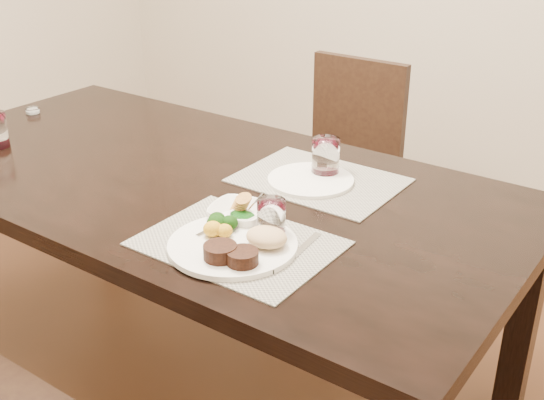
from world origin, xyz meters
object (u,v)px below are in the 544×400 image
Objects in this scene: dinner_plate at (236,244)px; wine_glass_near at (271,220)px; steak_knife at (287,258)px; far_plate at (311,180)px; chair_far at (343,158)px; cracker_bowl at (238,212)px.

dinner_plate is 3.22× the size of wine_glass_near.
far_plate is at bearing 109.57° from steak_knife.
chair_far reaches higher than cracker_bowl.
steak_knife is at bearing -66.21° from chair_far.
chair_far is 1.31m from dinner_plate.
chair_far is at bearing 114.99° from dinner_plate.
dinner_plate is at bearing -80.41° from far_plate.
dinner_plate is 0.17m from cracker_bowl.
cracker_bowl is 0.67× the size of far_plate.
steak_knife is at bearing 21.73° from dinner_plate.
wine_glass_near is (0.03, 0.11, 0.03)m from dinner_plate.
wine_glass_near reaches higher than far_plate.
cracker_bowl reaches higher than dinner_plate.
chair_far is 9.32× the size of wine_glass_near.
wine_glass_near is at bearing -12.08° from cracker_bowl.
far_plate is at bearing 106.59° from wine_glass_near.
far_plate is (-0.20, 0.41, 0.00)m from steak_knife.
wine_glass_near is at bearing -69.02° from chair_far.
dinner_plate reaches higher than far_plate.
steak_knife is (0.52, -1.18, 0.26)m from chair_far.
steak_knife is 0.13m from wine_glass_near.
wine_glass_near is at bearing -73.41° from far_plate.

